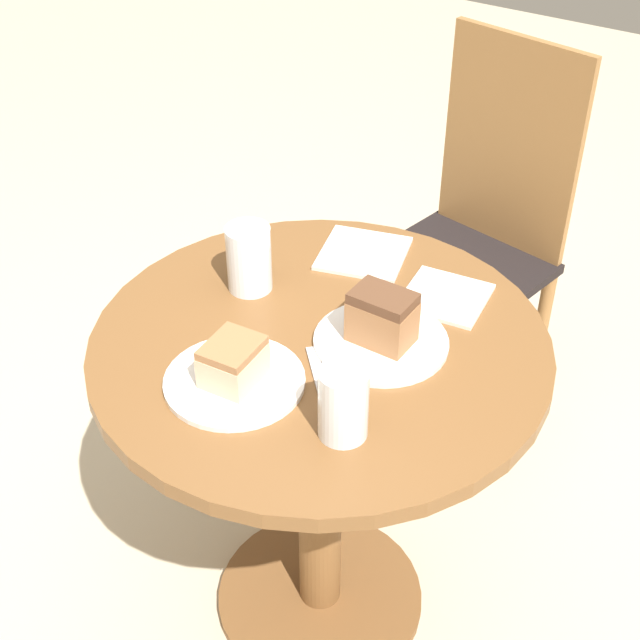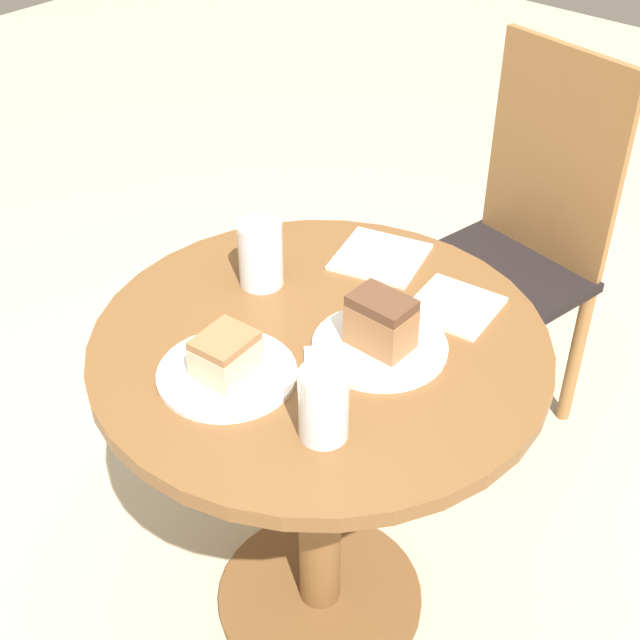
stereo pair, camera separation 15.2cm
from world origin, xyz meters
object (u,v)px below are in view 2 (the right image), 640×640
(cake_slice_far, at_px, (225,355))
(glass_water, at_px, (324,408))
(glass_lemonade, at_px, (261,257))
(plate_far, at_px, (227,374))
(cake_slice_near, at_px, (381,322))
(plate_near, at_px, (380,346))
(chair, at_px, (510,250))

(cake_slice_far, xyz_separation_m, glass_water, (0.21, 0.00, 0.01))
(glass_lemonade, bearing_deg, glass_water, -32.87)
(glass_lemonade, bearing_deg, plate_far, -57.77)
(cake_slice_near, bearing_deg, plate_far, -123.00)
(plate_near, distance_m, cake_slice_far, 0.27)
(plate_near, relative_size, cake_slice_far, 2.25)
(plate_near, height_order, plate_far, same)
(plate_near, bearing_deg, glass_water, -73.83)
(plate_near, distance_m, glass_water, 0.23)
(plate_far, relative_size, cake_slice_near, 2.17)
(plate_near, bearing_deg, cake_slice_near, 90.00)
(cake_slice_far, bearing_deg, glass_water, 0.92)
(plate_near, bearing_deg, glass_lemonade, 178.04)
(glass_lemonade, height_order, glass_water, glass_lemonade)
(plate_near, height_order, glass_lemonade, glass_lemonade)
(plate_far, height_order, cake_slice_far, cake_slice_far)
(plate_far, bearing_deg, cake_slice_near, 57.00)
(plate_near, distance_m, plate_far, 0.26)
(plate_far, relative_size, cake_slice_far, 2.24)
(cake_slice_far, bearing_deg, chair, 92.02)
(glass_water, bearing_deg, plate_far, -179.08)
(chair, height_order, glass_lemonade, chair)
(cake_slice_near, height_order, cake_slice_far, cake_slice_near)
(cake_slice_far, bearing_deg, plate_far, -104.04)
(chair, relative_size, cake_slice_near, 9.29)
(cake_slice_far, height_order, glass_water, glass_water)
(glass_lemonade, relative_size, glass_water, 1.06)
(chair, bearing_deg, plate_far, -78.00)
(cake_slice_far, relative_size, glass_water, 0.86)
(chair, relative_size, plate_far, 4.28)
(chair, bearing_deg, cake_slice_far, -78.00)
(plate_near, xyz_separation_m, cake_slice_far, (-0.14, -0.22, 0.04))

